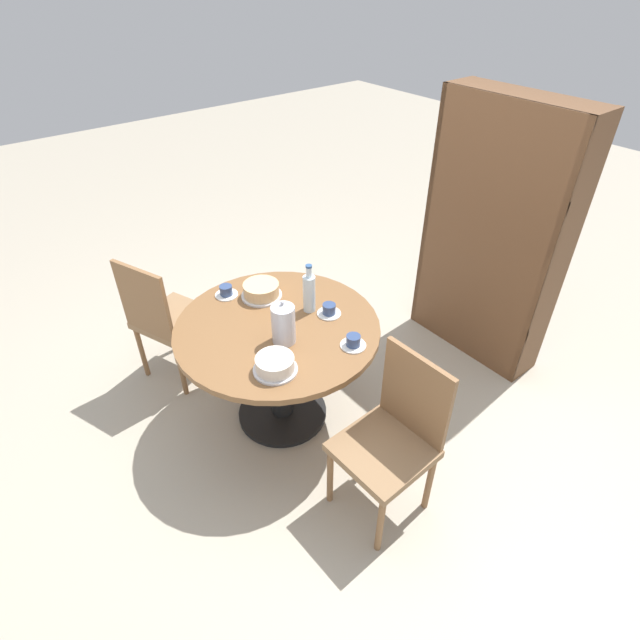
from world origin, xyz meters
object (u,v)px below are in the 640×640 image
at_px(cake_second, 275,365).
at_px(bookshelf, 490,247).
at_px(water_bottle, 309,292).
at_px(cup_c, 329,310).
at_px(chair_a, 393,436).
at_px(cup_a, 353,342).
at_px(cake_main, 261,290).
at_px(cup_b, 226,292).
at_px(chair_b, 166,317).
at_px(coffee_pot, 283,323).

bearing_deg(cake_second, bookshelf, 90.21).
distance_m(water_bottle, cup_c, 0.15).
relative_size(chair_a, cup_a, 6.69).
bearing_deg(chair_a, bookshelf, 109.31).
relative_size(cake_main, cup_b, 1.77).
height_order(chair_a, bookshelf, bookshelf).
distance_m(chair_b, cup_a, 1.31).
relative_size(coffee_pot, cup_b, 1.86).
bearing_deg(cup_b, cup_c, 34.03).
bearing_deg(chair_a, cup_b, -174.68).
distance_m(cake_main, cup_b, 0.21).
distance_m(chair_a, cup_b, 1.31).
xyz_separation_m(coffee_pot, cake_main, (-0.43, 0.14, -0.08)).
distance_m(bookshelf, cup_b, 1.74).
relative_size(bookshelf, cup_c, 12.71).
xyz_separation_m(chair_b, bookshelf, (1.05, 1.86, 0.32)).
height_order(cake_main, cup_a, cake_main).
xyz_separation_m(chair_b, cake_main, (0.47, 0.45, 0.26)).
bearing_deg(chair_b, cup_a, -174.35).
bearing_deg(cup_a, cup_b, -161.41).
relative_size(cup_a, cup_b, 1.00).
distance_m(cake_main, cup_c, 0.44).
xyz_separation_m(coffee_pot, water_bottle, (-0.14, 0.28, 0.00)).
height_order(chair_b, cake_second, chair_b).
height_order(chair_a, water_bottle, water_bottle).
bearing_deg(bookshelf, coffee_pot, 84.19).
distance_m(coffee_pot, cup_b, 0.58).
distance_m(chair_b, bookshelf, 2.17).
bearing_deg(water_bottle, chair_b, -142.21).
bearing_deg(coffee_pot, cup_a, 44.39).
distance_m(cake_main, cup_a, 0.70).
relative_size(coffee_pot, cake_main, 1.05).
bearing_deg(cup_c, cake_main, -152.95).
bearing_deg(chair_a, cup_c, 162.91).
bearing_deg(cake_main, cup_b, -131.39).
bearing_deg(cake_second, chair_b, -172.54).
distance_m(bookshelf, cake_second, 1.73).
xyz_separation_m(cup_a, cup_b, (-0.83, -0.28, 0.00)).
height_order(coffee_pot, water_bottle, water_bottle).
bearing_deg(bookshelf, cake_main, 67.51).
height_order(chair_a, cup_b, chair_a).
relative_size(water_bottle, cup_b, 2.16).
xyz_separation_m(chair_a, water_bottle, (-0.84, 0.14, 0.34)).
distance_m(chair_a, cup_c, 0.81).
xyz_separation_m(bookshelf, cup_b, (-0.73, -1.58, -0.07)).
xyz_separation_m(bookshelf, water_bottle, (-0.30, -1.28, 0.02)).
distance_m(chair_a, cake_second, 0.67).
bearing_deg(bookshelf, cup_c, 80.99).
height_order(water_bottle, cake_main, water_bottle).
relative_size(bookshelf, cup_a, 12.71).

